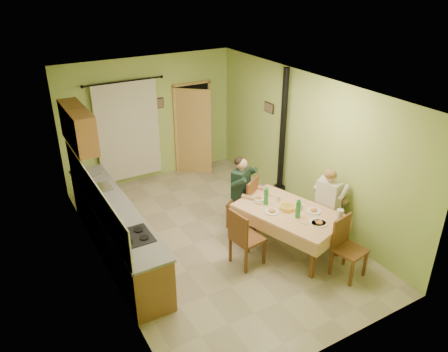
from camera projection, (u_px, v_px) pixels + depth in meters
floor at (215, 237)px, 8.08m from camera, size 4.00×6.00×0.01m
room_shell at (214, 146)px, 7.28m from camera, size 4.04×6.04×2.82m
kitchen_run at (116, 230)px, 7.41m from camera, size 0.64×3.64×1.56m
upper_cabinets at (78, 127)px, 7.72m from camera, size 0.35×1.40×0.70m
curtain at (128, 131)px, 9.53m from camera, size 1.70×0.07×2.22m
doorway at (193, 129)px, 10.27m from camera, size 0.96×0.59×2.15m
dining_table at (288, 229)px, 7.61m from camera, size 1.56×2.04×0.76m
tableware at (296, 209)px, 7.35m from camera, size 0.95×1.48×0.33m
chair_far at (243, 212)px, 8.30m from camera, size 0.63×0.63×1.02m
chair_near at (348, 260)px, 6.97m from camera, size 0.52×0.52×1.00m
chair_right at (326, 225)px, 7.91m from camera, size 0.46×0.46×0.93m
chair_left at (246, 248)px, 7.25m from camera, size 0.52×0.52×1.03m
man_far at (242, 185)px, 8.04m from camera, size 0.65×0.63×1.39m
man_right at (329, 196)px, 7.64m from camera, size 0.56×0.64×1.39m
stove_flue at (281, 155)px, 8.95m from camera, size 0.24×0.24×2.80m
picture_back at (160, 103)px, 9.73m from camera, size 0.19×0.03×0.23m
picture_right at (269, 108)px, 9.08m from camera, size 0.03×0.31×0.21m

